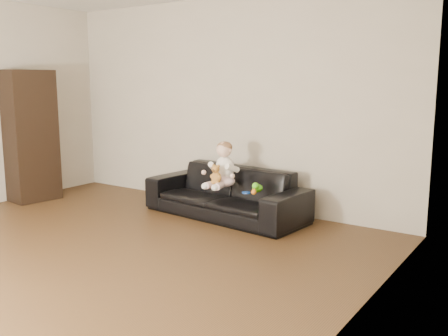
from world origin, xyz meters
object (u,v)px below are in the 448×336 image
Objects in this scene: sofa at (225,192)px; cabinet at (31,136)px; baby at (223,167)px; toy_rattle at (254,192)px; toy_blue_disc at (246,193)px; teddy_bear at (216,174)px; toy_green at (257,188)px.

sofa is 1.14× the size of cabinet.
toy_rattle is at bearing -23.52° from baby.
cabinet is 3.28× the size of baby.
toy_blue_disc is (0.39, -0.12, -0.23)m from baby.
teddy_bear is at bearing -72.95° from sofa.
teddy_bear reaches higher than toy_rattle.
cabinet is at bearing -158.24° from sofa.
baby reaches higher than teddy_bear.
cabinet reaches higher than toy_blue_disc.
teddy_bear is (2.66, 0.48, -0.31)m from cabinet.
teddy_bear is 0.41m from toy_blue_disc.
teddy_bear reaches higher than sofa.
cabinet reaches higher than toy_green.
baby is at bearing 21.21° from cabinet.
teddy_bear reaches higher than toy_green.
sofa is 8.97× the size of teddy_bear.
toy_green is 2.27× the size of toy_rattle.
cabinet is 3.21m from toy_green.
toy_blue_disc is at bearing 169.47° from toy_rattle.
toy_green reaches higher than toy_blue_disc.
sofa reaches higher than toy_rattle.
toy_rattle is at bearing -76.92° from toy_green.
teddy_bear is at bearing 17.88° from cabinet.
baby is 2.39× the size of teddy_bear.
cabinet reaches higher than teddy_bear.
toy_rattle is (0.03, -0.13, -0.02)m from toy_green.
toy_blue_disc is (3.04, 0.52, -0.48)m from cabinet.
sofa is 0.50m from toy_blue_disc.
sofa is 0.61m from toy_rattle.
toy_rattle is at bearing -19.48° from sofa.
cabinet is 29.50× the size of toy_rattle.
cabinet reaches higher than toy_rattle.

